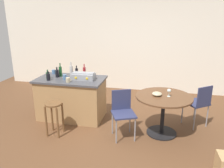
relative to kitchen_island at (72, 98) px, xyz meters
The scene contains 20 objects.
ground_plane 1.21m from the kitchen_island, 22.93° to the right, with size 8.80×8.80×0.00m, color brown.
back_wall 2.60m from the kitchen_island, 64.96° to the left, with size 8.00×0.10×2.70m, color silver.
kitchen_island is the anchor object (origin of this frame).
wooden_stool 0.78m from the kitchen_island, 92.19° to the right, with size 0.30×0.30×0.63m.
dining_table 1.97m from the kitchen_island, ahead, with size 1.03×1.03×0.76m.
folding_chair_near 1.34m from the kitchen_island, 24.14° to the right, with size 0.53×0.53×0.87m.
folding_chair_far 2.63m from the kitchen_island, ahead, with size 0.56×0.56×0.88m.
toolbox 0.59m from the kitchen_island, ahead, with size 0.47×0.26×0.15m.
bottle_0 0.63m from the kitchen_island, 156.79° to the left, with size 0.06×0.06×0.29m.
bottle_1 0.70m from the kitchen_island, 166.71° to the right, with size 0.07×0.07×0.19m.
bottle_2 0.61m from the kitchen_island, behind, with size 0.07×0.07×0.22m.
bottle_3 0.68m from the kitchen_island, 149.85° to the right, with size 0.08×0.08×0.19m.
bottle_4 0.59m from the kitchen_island, 104.67° to the left, with size 0.07×0.07×0.32m.
bottle_5 0.58m from the kitchen_island, 78.42° to the left, with size 0.06×0.06×0.22m.
bottle_6 0.65m from the kitchen_island, 53.02° to the left, with size 0.06×0.06×0.26m.
cup_0 0.76m from the kitchen_island, 152.41° to the left, with size 0.11×0.07×0.09m.
cup_1 0.56m from the kitchen_island, 77.51° to the right, with size 0.12×0.08×0.09m.
cup_2 0.51m from the kitchen_island, 125.52° to the right, with size 0.11×0.08×0.11m.
wine_glass 2.09m from the kitchen_island, ahead, with size 0.07×0.07×0.14m.
serving_bowl 1.87m from the kitchen_island, ahead, with size 0.18×0.18×0.07m, color tan.
Camera 1 is at (0.82, -3.83, 2.22)m, focal length 36.13 mm.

